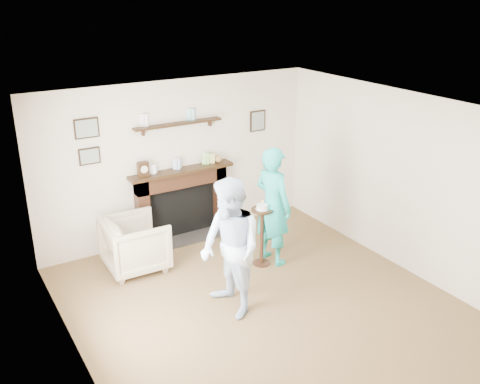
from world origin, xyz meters
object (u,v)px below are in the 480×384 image
at_px(armchair, 137,268).
at_px(woman, 272,260).
at_px(man, 231,311).
at_px(pedestal_table, 262,226).

relative_size(armchair, woman, 0.48).
bearing_deg(man, armchair, -160.51).
bearing_deg(woman, pedestal_table, 82.31).
distance_m(man, woman, 1.43).
relative_size(man, woman, 1.00).
bearing_deg(armchair, man, -158.06).
relative_size(man, pedestal_table, 1.74).
xyz_separation_m(armchair, pedestal_table, (1.60, -0.82, 0.61)).
height_order(armchair, woman, woman).
bearing_deg(man, woman, 123.94).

